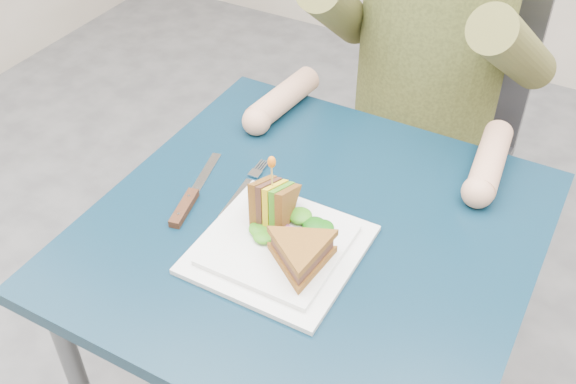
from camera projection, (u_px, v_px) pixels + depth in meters
The scene contains 12 objects.
table at pixel (311, 259), 1.23m from camera, with size 0.75×0.75×0.73m.
chair at pixel (431, 121), 1.76m from camera, with size 0.42×0.40×0.93m.
diner at pixel (437, 3), 1.44m from camera, with size 0.54×0.59×0.74m.
plate at pixel (279, 248), 1.13m from camera, with size 0.26×0.26×0.02m.
sandwich_flat at pixel (301, 253), 1.07m from camera, with size 0.19×0.19×0.05m.
sandwich_upright at pixel (272, 205), 1.14m from camera, with size 0.09×0.14×0.14m.
fork at pixel (243, 189), 1.25m from camera, with size 0.03×0.18×0.01m.
knife at pixel (188, 201), 1.22m from camera, with size 0.07×0.22×0.02m.
toothpick at pixel (272, 176), 1.10m from camera, with size 0.00×0.00×0.06m, color tan.
toothpick_frill at pixel (272, 162), 1.08m from camera, with size 0.01×0.01×0.02m, color orange.
lettuce_spill at pixel (284, 236), 1.12m from camera, with size 0.15×0.13×0.02m, color #337A14, non-canonical shape.
onion_ring at pixel (288, 238), 1.11m from camera, with size 0.04×0.04×0.01m, color #9E4C7A.
Camera 1 is at (0.38, -0.77, 1.54)m, focal length 42.00 mm.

